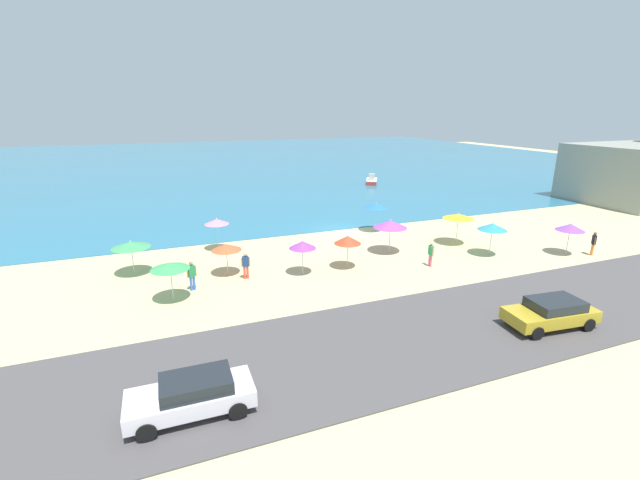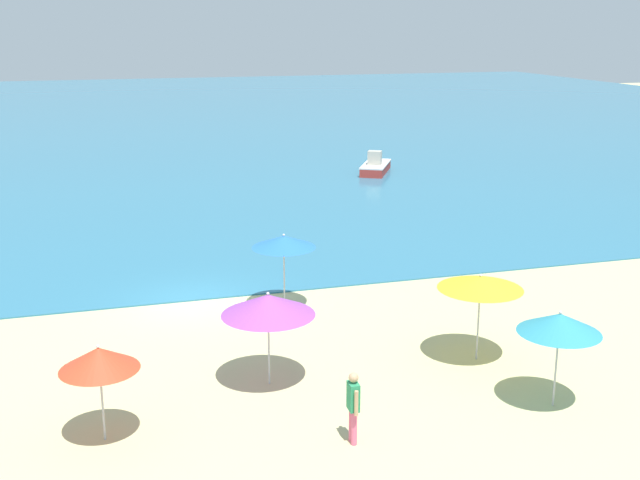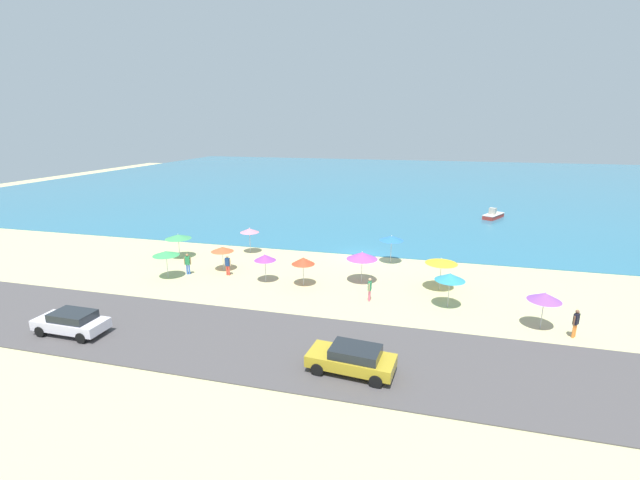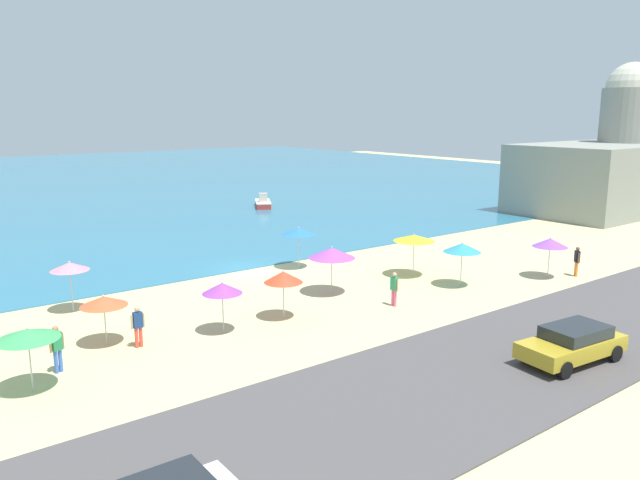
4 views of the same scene
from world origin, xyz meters
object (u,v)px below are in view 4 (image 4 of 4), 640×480
beach_umbrella_6 (462,248)px  bather_1 (577,260)px  beach_umbrella_3 (283,277)px  bather_0 (394,287)px  beach_umbrella_5 (332,253)px  beach_umbrella_7 (70,266)px  beach_umbrella_1 (28,334)px  beach_umbrella_2 (299,231)px  bather_2 (57,346)px  skiff_nearshore (263,203)px  beach_umbrella_4 (414,238)px  harbor_fortress (607,165)px  beach_umbrella_9 (222,288)px  beach_umbrella_8 (104,301)px  bather_3 (138,324)px  beach_umbrella_10 (550,243)px  parked_car_0 (572,343)px

beach_umbrella_6 → bather_1: 7.55m
beach_umbrella_3 → bather_0: beach_umbrella_3 is taller
beach_umbrella_5 → beach_umbrella_7: (-11.62, 5.17, 0.02)m
beach_umbrella_1 → beach_umbrella_6: beach_umbrella_6 is taller
beach_umbrella_2 → bather_2: (-15.89, -7.18, -1.27)m
skiff_nearshore → bather_2: bearing=-133.0°
beach_umbrella_3 → beach_umbrella_4: size_ratio=0.92×
harbor_fortress → beach_umbrella_9: bearing=-170.4°
beach_umbrella_1 → beach_umbrella_6: size_ratio=0.93×
beach_umbrella_7 → harbor_fortress: (49.58, 0.74, 2.17)m
beach_umbrella_8 → bather_2: beach_umbrella_8 is taller
beach_umbrella_7 → beach_umbrella_9: 8.13m
bather_2 → beach_umbrella_9: bearing=0.2°
beach_umbrella_3 → beach_umbrella_7: beach_umbrella_7 is taller
beach_umbrella_9 → skiff_nearshore: bearing=55.0°
beach_umbrella_2 → harbor_fortress: bearing=0.8°
bather_0 → bather_3: (-11.97, 2.34, 0.01)m
beach_umbrella_8 → beach_umbrella_6: bearing=-9.6°
beach_umbrella_6 → beach_umbrella_7: beach_umbrella_6 is taller
beach_umbrella_7 → bather_1: (25.02, -10.97, -1.24)m
beach_umbrella_9 → bather_2: size_ratio=1.29×
beach_umbrella_3 → bather_3: beach_umbrella_3 is taller
beach_umbrella_5 → beach_umbrella_6: beach_umbrella_5 is taller
beach_umbrella_3 → beach_umbrella_9: (-3.11, 0.04, 0.01)m
beach_umbrella_10 → bather_3: size_ratio=1.38×
skiff_nearshore → beach_umbrella_7: bearing=-138.0°
beach_umbrella_7 → beach_umbrella_10: size_ratio=1.04×
beach_umbrella_2 → beach_umbrella_5: beach_umbrella_2 is taller
bather_1 → parked_car_0: size_ratio=0.39×
beach_umbrella_2 → bather_0: size_ratio=1.50×
beach_umbrella_4 → beach_umbrella_9: (-13.24, -1.63, -0.27)m
beach_umbrella_1 → beach_umbrella_10: size_ratio=0.97×
beach_umbrella_2 → beach_umbrella_9: bearing=-141.8°
beach_umbrella_4 → beach_umbrella_9: size_ratio=1.09×
beach_umbrella_2 → beach_umbrella_8: 14.65m
beach_umbrella_2 → beach_umbrella_9: beach_umbrella_2 is taller
beach_umbrella_2 → harbor_fortress: 36.27m
beach_umbrella_3 → beach_umbrella_5: bearing=22.8°
bather_1 → bather_3: bearing=169.1°
beach_umbrella_9 → beach_umbrella_10: 19.41m
beach_umbrella_3 → harbor_fortress: (42.18, 7.69, 2.40)m
skiff_nearshore → harbor_fortress: 33.11m
beach_umbrella_6 → bather_2: beach_umbrella_6 is taller
beach_umbrella_6 → beach_umbrella_4: bearing=99.4°
beach_umbrella_4 → beach_umbrella_6: (0.51, -3.08, -0.09)m
beach_umbrella_5 → bather_2: beach_umbrella_5 is taller
beach_umbrella_5 → beach_umbrella_3: bearing=-157.2°
bather_0 → parked_car_0: size_ratio=0.38×
beach_umbrella_1 → beach_umbrella_8: (3.47, 2.82, -0.21)m
beach_umbrella_7 → parked_car_0: beach_umbrella_7 is taller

